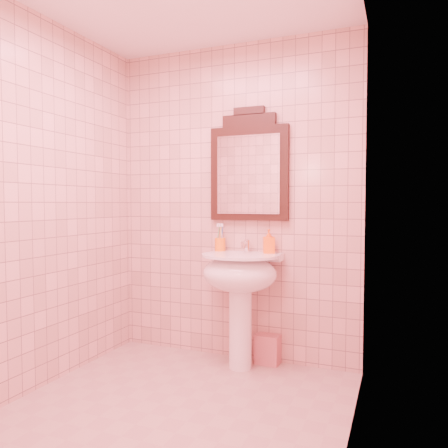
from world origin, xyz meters
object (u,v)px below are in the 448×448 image
at_px(pedestal_sink, 240,281).
at_px(soap_dispenser, 269,241).
at_px(mirror, 249,168).
at_px(toothbrush_cup, 220,244).
at_px(towel, 268,349).

distance_m(pedestal_sink, soap_dispenser, 0.37).
height_order(mirror, soap_dispenser, mirror).
xyz_separation_m(pedestal_sink, toothbrush_cup, (-0.22, 0.15, 0.26)).
distance_m(toothbrush_cup, towel, 0.89).
xyz_separation_m(pedestal_sink, towel, (0.17, 0.17, -0.55)).
relative_size(pedestal_sink, mirror, 0.98).
bearing_deg(toothbrush_cup, towel, 2.65).
relative_size(mirror, towel, 3.88).
bearing_deg(soap_dispenser, towel, 95.98).
height_order(mirror, towel, mirror).
relative_size(mirror, toothbrush_cup, 4.48).
relative_size(toothbrush_cup, towel, 0.87).
bearing_deg(pedestal_sink, soap_dispenser, 39.14).
height_order(pedestal_sink, towel, pedestal_sink).
bearing_deg(pedestal_sink, toothbrush_cup, 145.97).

